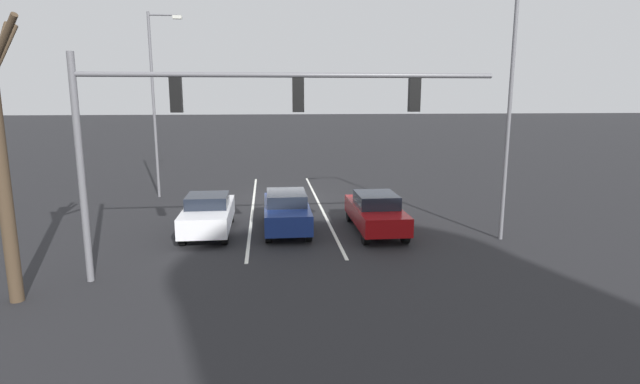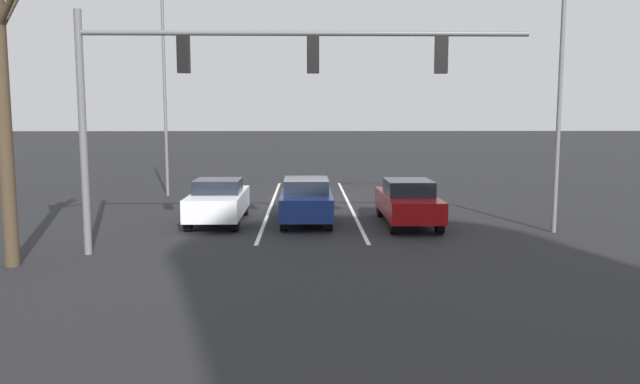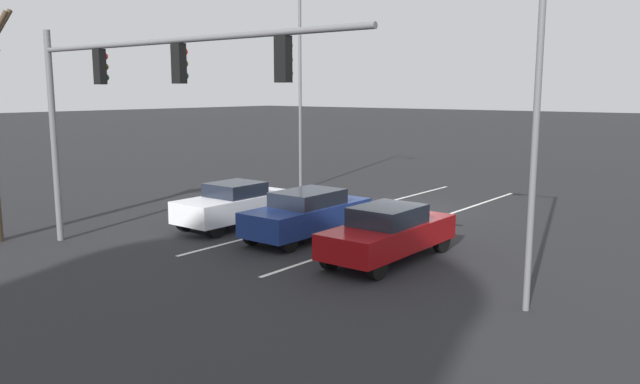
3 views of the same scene
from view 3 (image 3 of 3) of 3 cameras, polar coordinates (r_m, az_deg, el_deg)
ground_plane at (r=24.89m, az=8.53°, el=-1.53°), size 240.00×240.00×0.00m
lane_stripe_left_divider at (r=22.23m, az=9.31°, el=-2.84°), size 0.12×16.41×0.01m
lane_stripe_center_divider at (r=23.93m, az=2.52°, el=-1.86°), size 0.12×16.41×0.01m
car_white_rightlane_front at (r=21.57m, az=-7.72°, el=-1.10°), size 1.75×4.35×1.52m
car_maroon_leftlane_front at (r=17.16m, az=6.31°, el=-3.68°), size 1.71×4.58×1.53m
car_navy_midlane_front at (r=19.69m, az=-1.12°, el=-1.98°), size 1.73×4.63×1.51m
traffic_signal_gantry at (r=17.29m, az=-17.11°, el=9.22°), size 11.74×0.37×6.40m
street_lamp_right_shoulder at (r=28.90m, az=-1.61°, el=10.53°), size 1.69×0.24×9.32m
street_lamp_left_shoulder at (r=13.49m, az=18.62°, el=10.76°), size 1.95×0.24×8.91m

